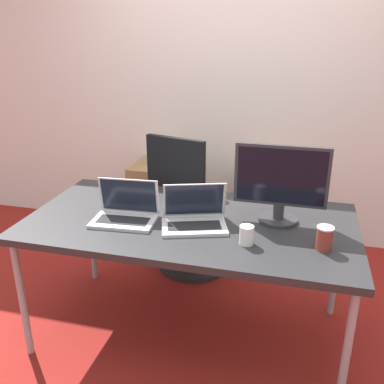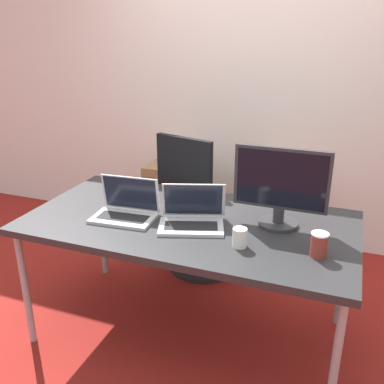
# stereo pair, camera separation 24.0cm
# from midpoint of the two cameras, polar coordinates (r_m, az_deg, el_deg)

# --- Properties ---
(ground_plane) EXTENTS (14.00, 14.00, 0.00)m
(ground_plane) POSITION_cam_midpoint_polar(r_m,az_deg,el_deg) (2.83, -2.81, -18.11)
(ground_plane) COLOR maroon
(wall_back) EXTENTS (10.00, 0.05, 2.60)m
(wall_back) POSITION_cam_midpoint_polar(r_m,az_deg,el_deg) (3.67, 3.94, 13.47)
(wall_back) COLOR white
(wall_back) RESTS_ON ground_plane
(desk) EXTENTS (1.84, 0.95, 0.77)m
(desk) POSITION_cam_midpoint_polar(r_m,az_deg,el_deg) (2.43, -3.11, -4.72)
(desk) COLOR #28282B
(desk) RESTS_ON ground_plane
(office_chair) EXTENTS (0.58, 0.62, 1.10)m
(office_chair) POSITION_cam_midpoint_polar(r_m,az_deg,el_deg) (3.24, -2.48, -3.82)
(office_chair) COLOR #232326
(office_chair) RESTS_ON ground_plane
(cabinet_left) EXTENTS (0.42, 0.45, 0.67)m
(cabinet_left) POSITION_cam_midpoint_polar(r_m,az_deg,el_deg) (3.84, -6.26, -1.15)
(cabinet_left) COLOR #99754C
(cabinet_left) RESTS_ON ground_plane
(cabinet_right) EXTENTS (0.42, 0.45, 0.67)m
(cabinet_right) POSITION_cam_midpoint_polar(r_m,az_deg,el_deg) (3.64, 7.48, -2.54)
(cabinet_right) COLOR #99754C
(cabinet_right) RESTS_ON ground_plane
(water_bottle) EXTENTS (0.08, 0.08, 0.24)m
(water_bottle) POSITION_cam_midpoint_polar(r_m,az_deg,el_deg) (3.70, -6.52, 5.34)
(water_bottle) COLOR silver
(water_bottle) RESTS_ON cabinet_left
(laptop_left) EXTENTS (0.36, 0.26, 0.22)m
(laptop_left) POSITION_cam_midpoint_polar(r_m,az_deg,el_deg) (2.43, -11.70, -2.76)
(laptop_left) COLOR silver
(laptop_left) RESTS_ON desk
(laptop_right) EXTENTS (0.40, 0.35, 0.22)m
(laptop_right) POSITION_cam_midpoint_polar(r_m,az_deg,el_deg) (2.32, -2.63, -3.49)
(laptop_right) COLOR silver
(laptop_right) RESTS_ON desk
(monitor) EXTENTS (0.50, 0.22, 0.44)m
(monitor) POSITION_cam_midpoint_polar(r_m,az_deg,el_deg) (2.33, 8.89, 1.04)
(monitor) COLOR #2D2D33
(monitor) RESTS_ON desk
(coffee_cup_white) EXTENTS (0.07, 0.07, 0.10)m
(coffee_cup_white) POSITION_cam_midpoint_polar(r_m,az_deg,el_deg) (2.14, 4.10, -5.83)
(coffee_cup_white) COLOR white
(coffee_cup_white) RESTS_ON desk
(coffee_cup_brown) EXTENTS (0.08, 0.08, 0.12)m
(coffee_cup_brown) POSITION_cam_midpoint_polar(r_m,az_deg,el_deg) (2.14, 14.22, -6.05)
(coffee_cup_brown) COLOR maroon
(coffee_cup_brown) RESTS_ON desk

